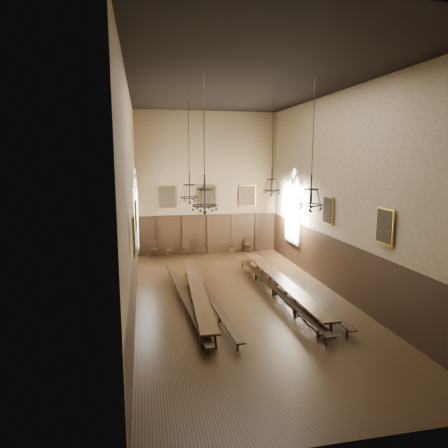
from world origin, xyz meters
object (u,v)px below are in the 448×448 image
object	(u,v)px
chair_5	(232,250)
chandelier_front_right	(311,197)
bench_left_inner	(207,294)
chair_0	(153,252)
chandelier_back_right	(272,184)
chair_1	(170,252)
chair_3	(200,250)
chandelier_front_left	(205,197)
table_left	(197,296)
chair_6	(248,248)
bench_left_outer	(184,298)
table_right	(281,287)
bench_right_outer	(294,288)
bench_right_inner	(273,290)
chair_2	(185,251)
chandelier_back_left	(190,191)

from	to	relation	value
chair_5	chandelier_front_right	world-z (taller)	chandelier_front_right
bench_left_inner	chair_0	xyz separation A→B (m)	(-2.04, 8.35, 0.01)
chandelier_back_right	chair_1	bearing A→B (deg)	128.29
chair_3	chandelier_front_left	bearing A→B (deg)	-78.06
chair_3	table_left	bearing A→B (deg)	-79.84
chair_6	chandelier_front_left	world-z (taller)	chandelier_front_left
bench_left_outer	table_right	bearing A→B (deg)	3.46
chair_6	chandelier_back_right	world-z (taller)	chandelier_back_right
bench_left_outer	chair_1	size ratio (longest dim) A/B	11.37
chair_0	chandelier_front_right	world-z (taller)	chandelier_front_right
table_left	chandelier_front_left	size ratio (longest dim) A/B	1.93
bench_left_outer	chandelier_front_right	size ratio (longest dim) A/B	2.07
table_right	chair_6	world-z (taller)	chair_6
bench_right_outer	chair_0	world-z (taller)	chair_0
chair_6	chair_3	bearing A→B (deg)	-172.79
bench_right_inner	chair_5	world-z (taller)	chair_5
chandelier_front_right	chair_0	bearing A→B (deg)	118.18
chair_1	chair_5	world-z (taller)	chair_5
bench_left_inner	chair_0	bearing A→B (deg)	103.74
table_left	chair_3	size ratio (longest dim) A/B	10.15
table_left	chair_5	bearing A→B (deg)	68.14
table_right	bench_right_inner	world-z (taller)	table_right
chair_2	chandelier_front_right	size ratio (longest dim) A/B	0.19
chandelier_back_left	chandelier_front_left	xyz separation A→B (m)	(-0.02, -4.85, 0.17)
chair_0	chandelier_back_left	bearing A→B (deg)	-69.38
chandelier_back_right	chair_6	bearing A→B (deg)	85.85
bench_left_outer	chair_2	bearing A→B (deg)	83.55
chair_2	chandelier_back_left	bearing A→B (deg)	-79.37
chair_0	chandelier_front_right	distance (m)	12.82
table_left	chair_2	bearing A→B (deg)	87.37
chair_0	chandelier_back_left	size ratio (longest dim) A/B	0.21
chair_2	chandelier_front_right	bearing A→B (deg)	-56.77
bench_right_outer	chair_2	bearing A→B (deg)	115.63
table_right	chair_1	distance (m)	9.42
bench_left_inner	chair_2	distance (m)	8.37
bench_left_outer	chair_0	distance (m)	8.66
chair_3	chair_6	size ratio (longest dim) A/B	0.96
chair_5	bench_right_inner	bearing A→B (deg)	-70.85
table_left	chair_2	world-z (taller)	chair_2
bench_left_inner	chandelier_front_right	bearing A→B (deg)	-31.98
chair_1	chair_3	world-z (taller)	chair_3
bench_left_outer	chair_5	world-z (taller)	chair_5
bench_right_outer	bench_left_outer	bearing A→B (deg)	-177.15
chair_5	chandelier_back_right	bearing A→B (deg)	-64.52
table_left	chair_1	xyz separation A→B (m)	(-0.60, 8.65, -0.09)
chair_0	chair_6	xyz separation A→B (m)	(6.13, 0.02, -0.02)
bench_left_outer	chair_0	world-z (taller)	chair_0
chair_1	chandelier_back_right	bearing A→B (deg)	-45.18
chair_0	chair_5	world-z (taller)	chair_0
bench_right_outer	chair_3	distance (m)	8.92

